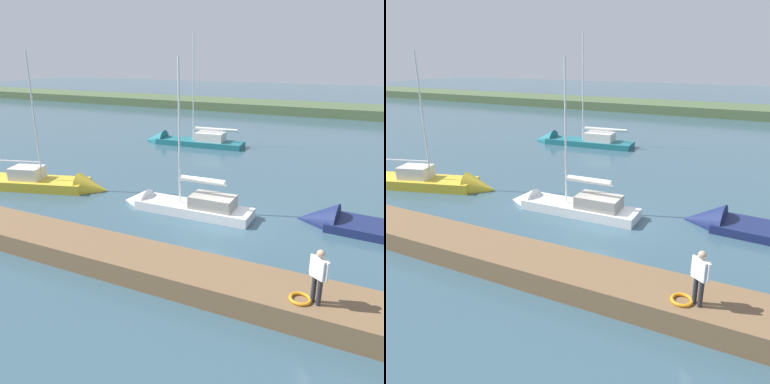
{
  "view_description": "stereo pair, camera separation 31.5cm",
  "coord_description": "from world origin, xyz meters",
  "views": [
    {
      "loc": [
        -6.25,
        15.83,
        7.47
      ],
      "look_at": [
        1.27,
        0.06,
        1.37
      ],
      "focal_mm": 36.64,
      "sensor_mm": 36.0,
      "label": 1
    },
    {
      "loc": [
        -6.54,
        15.7,
        7.47
      ],
      "look_at": [
        1.27,
        0.06,
        1.37
      ],
      "focal_mm": 36.64,
      "sensor_mm": 36.0,
      "label": 2
    }
  ],
  "objects": [
    {
      "name": "life_ring_buoy",
      "position": [
        -4.92,
        5.77,
        0.82
      ],
      "size": [
        0.66,
        0.66,
        0.1
      ],
      "primitive_type": "torus",
      "color": "orange",
      "rests_on": "dock_pier"
    },
    {
      "name": "ground_plane",
      "position": [
        0.0,
        0.0,
        0.0
      ],
      "size": [
        200.0,
        200.0,
        0.0
      ],
      "primitive_type": "plane",
      "color": "#385666"
    },
    {
      "name": "sailboat_far_right",
      "position": [
        2.28,
        -0.56,
        0.21
      ],
      "size": [
        7.03,
        1.67,
        8.15
      ],
      "rotation": [
        0.0,
        0.0,
        0.01
      ],
      "color": "white",
      "rests_on": "ground_plane"
    },
    {
      "name": "sailboat_far_left",
      "position": [
        9.02,
        -14.89,
        0.22
      ],
      "size": [
        9.2,
        2.62,
        10.17
      ],
      "rotation": [
        0.0,
        0.0,
        0.07
      ],
      "color": "#1E6B75",
      "rests_on": "ground_plane"
    },
    {
      "name": "dock_pier",
      "position": [
        0.0,
        5.33,
        0.39
      ],
      "size": [
        26.13,
        2.19,
        0.77
      ],
      "primitive_type": "cube",
      "color": "brown",
      "rests_on": "ground_plane"
    },
    {
      "name": "person_on_dock",
      "position": [
        -5.33,
        5.73,
        1.75
      ],
      "size": [
        0.56,
        0.43,
        1.7
      ],
      "rotation": [
        0.0,
        0.0,
        4.15
      ],
      "color": "#28282D",
      "rests_on": "dock_pier"
    },
    {
      "name": "sailboat_outer_mooring",
      "position": [
        10.6,
        -0.45,
        0.17
      ],
      "size": [
        7.87,
        3.98,
        8.61
      ],
      "rotation": [
        0.0,
        0.0,
        3.43
      ],
      "color": "gold",
      "rests_on": "ground_plane"
    },
    {
      "name": "far_shoreline",
      "position": [
        0.0,
        -40.11,
        0.0
      ],
      "size": [
        180.0,
        8.0,
        2.4
      ],
      "primitive_type": "cube",
      "color": "#4C603D",
      "rests_on": "ground_plane"
    }
  ]
}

